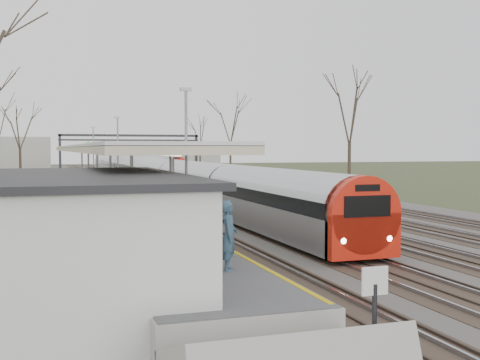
# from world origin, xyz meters

# --- Properties ---
(track_bed) EXTENTS (24.00, 160.00, 0.22)m
(track_bed) POSITION_xyz_m (0.26, 55.00, 0.06)
(track_bed) COLOR #474442
(track_bed) RESTS_ON ground
(platform) EXTENTS (3.50, 69.00, 1.00)m
(platform) POSITION_xyz_m (-9.05, 37.50, 0.50)
(platform) COLOR #9E9B93
(platform) RESTS_ON ground
(canopy) EXTENTS (4.10, 50.00, 3.11)m
(canopy) POSITION_xyz_m (-9.05, 32.99, 3.93)
(canopy) COLOR slate
(canopy) RESTS_ON platform
(station_building) EXTENTS (6.00, 9.00, 3.20)m
(station_building) POSITION_xyz_m (-12.50, 8.00, 1.60)
(station_building) COLOR silver
(station_building) RESTS_ON ground
(signal_gantry) EXTENTS (21.00, 0.59, 6.08)m
(signal_gantry) POSITION_xyz_m (0.29, 84.99, 4.91)
(signal_gantry) COLOR black
(signal_gantry) RESTS_ON ground
(tree_east_far) EXTENTS (5.00, 5.00, 10.30)m
(tree_east_far) POSITION_xyz_m (14.00, 42.00, 7.29)
(tree_east_far) COLOR #2D231C
(tree_east_far) RESTS_ON ground
(train_near) EXTENTS (2.62, 90.21, 3.05)m
(train_near) POSITION_xyz_m (-2.50, 55.39, 1.48)
(train_near) COLOR #9A9DA3
(train_near) RESTS_ON ground
(train_far) EXTENTS (2.62, 75.21, 3.05)m
(train_far) POSITION_xyz_m (4.50, 109.08, 1.48)
(train_far) COLOR #9A9DA3
(train_far) RESTS_ON ground
(passenger) EXTENTS (0.61, 0.73, 1.70)m
(passenger) POSITION_xyz_m (-8.34, 6.86, 1.85)
(passenger) COLOR #324D61
(passenger) RESTS_ON platform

